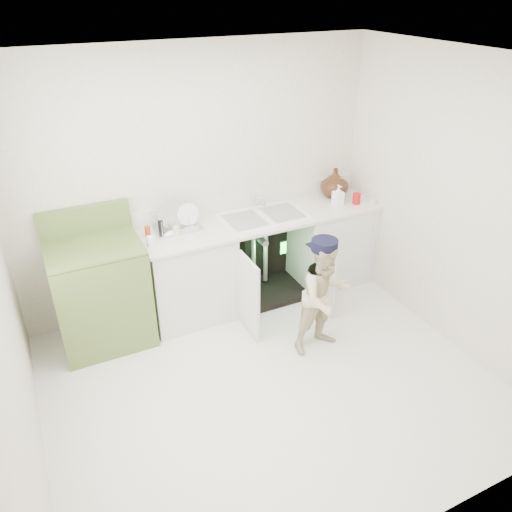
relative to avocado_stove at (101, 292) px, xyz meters
The scene contains 5 objects.
ground 1.67m from the avocado_stove, 47.71° to the right, with size 3.50×3.50×0.00m, color beige.
room_shell 1.76m from the avocado_stove, 47.71° to the right, with size 6.00×5.50×1.26m.
counter_run 1.65m from the avocado_stove, ahead, with size 2.44×1.02×1.21m.
avocado_stove is the anchor object (origin of this frame).
repair_worker 1.97m from the avocado_stove, 29.12° to the right, with size 0.55×0.87×1.08m.
Camera 1 is at (-1.45, -2.73, 2.94)m, focal length 35.00 mm.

